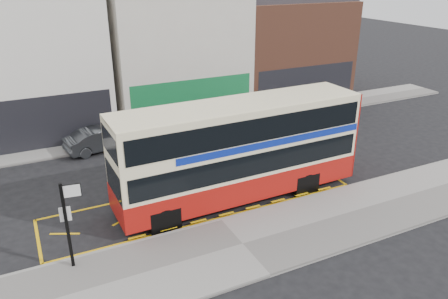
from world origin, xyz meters
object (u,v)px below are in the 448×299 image
double_decker_bus (240,149)px  car_grey (102,139)px  car_white (274,115)px  bus_stop_post (68,218)px  street_tree_right (230,64)px

double_decker_bus → car_grey: double_decker_bus is taller
car_white → bus_stop_post: bearing=110.0°
car_grey → car_white: car_white is taller
bus_stop_post → car_grey: (3.14, 10.50, -1.40)m
car_white → car_grey: bearing=71.7°
double_decker_bus → car_grey: size_ratio=2.73×
double_decker_bus → car_white: bearing=47.9°
double_decker_bus → bus_stop_post: (-7.67, -2.07, -0.30)m
car_grey → street_tree_right: bearing=-87.5°
double_decker_bus → bus_stop_post: 7.95m
double_decker_bus → street_tree_right: bearing=64.4°
double_decker_bus → car_white: double_decker_bus is taller
bus_stop_post → street_tree_right: (12.57, 12.77, 1.61)m
bus_stop_post → car_white: bus_stop_post is taller
car_grey → street_tree_right: street_tree_right is taller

